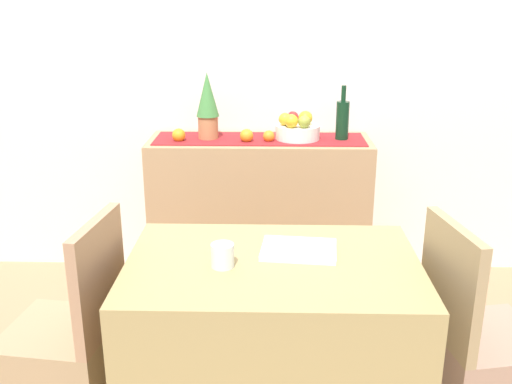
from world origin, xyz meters
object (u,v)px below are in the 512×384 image
(wine_bottle, at_px, (342,120))
(coffee_cup, at_px, (223,255))
(open_book, at_px, (299,250))
(potted_plant, at_px, (208,104))
(fruit_bowl, at_px, (298,132))
(dining_table, at_px, (272,349))
(sideboard_console, at_px, (259,213))
(chair_by_corner, at_px, (479,376))
(chair_near_window, at_px, (68,369))

(wine_bottle, xyz_separation_m, coffee_cup, (-0.57, -1.33, -0.22))
(wine_bottle, xyz_separation_m, open_book, (-0.29, -1.19, -0.25))
(open_book, bearing_deg, potted_plant, 116.80)
(fruit_bowl, bearing_deg, dining_table, -96.18)
(sideboard_console, bearing_deg, wine_bottle, -0.00)
(fruit_bowl, relative_size, coffee_cup, 2.87)
(dining_table, distance_m, chair_by_corner, 0.81)
(wine_bottle, height_order, dining_table, wine_bottle)
(fruit_bowl, distance_m, chair_near_window, 1.72)
(dining_table, distance_m, coffee_cup, 0.45)
(open_book, bearing_deg, sideboard_console, 103.87)
(dining_table, xyz_separation_m, coffee_cup, (-0.18, -0.04, 0.41))
(open_book, bearing_deg, chair_by_corner, -1.62)
(dining_table, bearing_deg, chair_near_window, -179.85)
(fruit_bowl, xyz_separation_m, coffee_cup, (-0.32, -1.33, -0.15))
(wine_bottle, xyz_separation_m, dining_table, (-0.39, -1.28, -0.63))
(chair_near_window, bearing_deg, wine_bottle, 47.25)
(chair_near_window, relative_size, chair_by_corner, 1.00)
(chair_by_corner, bearing_deg, sideboard_console, 124.25)
(wine_bottle, height_order, chair_near_window, wine_bottle)
(wine_bottle, height_order, chair_by_corner, wine_bottle)
(wine_bottle, relative_size, dining_table, 0.28)
(chair_by_corner, bearing_deg, fruit_bowl, 117.26)
(potted_plant, distance_m, open_book, 1.32)
(potted_plant, xyz_separation_m, coffee_cup, (0.18, -1.33, -0.30))
(open_book, xyz_separation_m, chair_near_window, (-0.90, -0.09, -0.48))
(potted_plant, xyz_separation_m, chair_by_corner, (1.16, -1.28, -0.82))
(dining_table, bearing_deg, fruit_bowl, 83.82)
(fruit_bowl, height_order, wine_bottle, wine_bottle)
(dining_table, height_order, chair_by_corner, chair_by_corner)
(potted_plant, bearing_deg, chair_near_window, -108.80)
(sideboard_console, height_order, potted_plant, potted_plant)
(potted_plant, relative_size, open_book, 1.33)
(potted_plant, bearing_deg, fruit_bowl, 0.00)
(sideboard_console, relative_size, dining_table, 1.17)
(wine_bottle, distance_m, open_book, 1.25)
(sideboard_console, relative_size, fruit_bowl, 5.06)
(potted_plant, height_order, coffee_cup, potted_plant)
(dining_table, height_order, coffee_cup, coffee_cup)
(fruit_bowl, xyz_separation_m, chair_near_window, (-0.94, -1.28, -0.67))
(wine_bottle, bearing_deg, sideboard_console, 180.00)
(coffee_cup, bearing_deg, open_book, 25.43)
(fruit_bowl, height_order, chair_by_corner, fruit_bowl)
(coffee_cup, bearing_deg, chair_near_window, 176.08)
(potted_plant, xyz_separation_m, dining_table, (0.36, -1.28, -0.71))
(fruit_bowl, bearing_deg, coffee_cup, -103.51)
(sideboard_console, bearing_deg, coffee_cup, -94.56)
(coffee_cup, xyz_separation_m, chair_near_window, (-0.62, 0.04, -0.52))
(wine_bottle, distance_m, chair_near_window, 1.90)
(wine_bottle, bearing_deg, open_book, -103.58)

